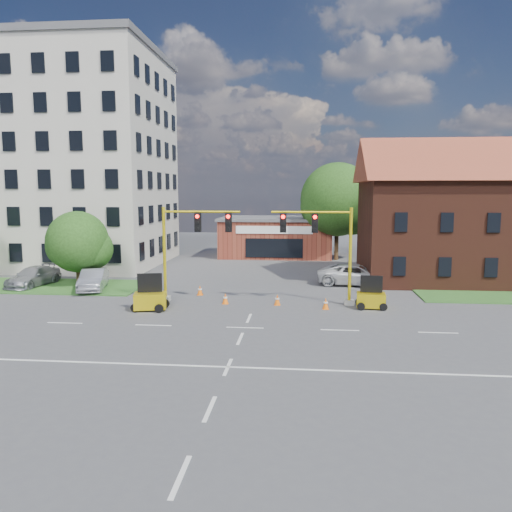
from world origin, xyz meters
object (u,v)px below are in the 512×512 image
object	(u,v)px
signal_mast_west	(189,242)
trailer_west	(150,299)
pickup_white	(356,275)
trailer_east	(371,299)
signal_mast_east	(324,244)

from	to	relation	value
signal_mast_west	trailer_west	distance (m)	4.54
pickup_white	trailer_west	bearing A→B (deg)	131.48
signal_mast_west	trailer_east	distance (m)	12.10
signal_mast_west	trailer_west	size ratio (longest dim) A/B	2.86
trailer_west	pickup_white	xyz separation A→B (m)	(13.34, 9.46, 0.14)
signal_mast_east	pickup_white	bearing A→B (deg)	68.10
signal_mast_west	trailer_east	bearing A→B (deg)	-4.21
trailer_east	signal_mast_east	bearing A→B (deg)	168.89
trailer_west	pickup_white	world-z (taller)	trailer_west
signal_mast_east	trailer_east	distance (m)	4.48
signal_mast_west	trailer_east	size ratio (longest dim) A/B	3.16
signal_mast_west	trailer_west	bearing A→B (deg)	-125.90
signal_mast_east	trailer_east	xyz separation A→B (m)	(2.90, -0.85, -3.31)
trailer_east	pickup_white	xyz separation A→B (m)	(-0.13, 7.74, 0.20)
pickup_white	signal_mast_west	bearing A→B (deg)	127.09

